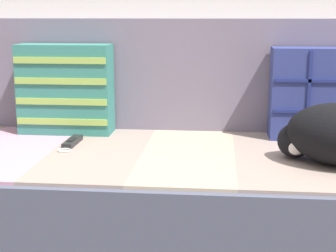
{
  "coord_description": "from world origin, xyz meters",
  "views": [
    {
      "loc": [
        0.26,
        -1.62,
        0.87
      ],
      "look_at": [
        0.09,
        0.04,
        0.51
      ],
      "focal_mm": 55.0,
      "sensor_mm": 36.0,
      "label": 1
    }
  ],
  "objects": [
    {
      "name": "throw_pillow_quilted",
      "position": [
        0.65,
        0.33,
        0.58
      ],
      "size": [
        0.39,
        0.14,
        0.34
      ],
      "color": "navy",
      "rests_on": "couch"
    },
    {
      "name": "couch",
      "position": [
        -0.0,
        0.11,
        0.2
      ],
      "size": [
        2.0,
        0.87,
        0.41
      ],
      "color": "#3D3838",
      "rests_on": "ground_plane"
    },
    {
      "name": "game_remote_far",
      "position": [
        -0.27,
        0.14,
        0.42
      ],
      "size": [
        0.05,
        0.2,
        0.02
      ],
      "color": "black",
      "rests_on": "couch"
    },
    {
      "name": "throw_pillow_striped",
      "position": [
        -0.34,
        0.33,
        0.58
      ],
      "size": [
        0.36,
        0.14,
        0.35
      ],
      "color": "#337A70",
      "rests_on": "couch"
    },
    {
      "name": "sofa_backrest",
      "position": [
        0.0,
        0.48,
        0.63
      ],
      "size": [
        1.96,
        0.14,
        0.44
      ],
      "color": "slate",
      "rests_on": "couch"
    },
    {
      "name": "sleeping_cat",
      "position": [
        0.62,
        -0.02,
        0.5
      ],
      "size": [
        0.39,
        0.35,
        0.19
      ],
      "color": "black",
      "rests_on": "couch"
    }
  ]
}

